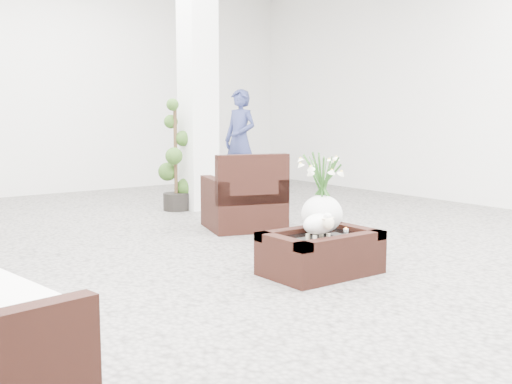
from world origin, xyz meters
TOP-DOWN VIEW (x-y plane):
  - ground at (0.00, 0.00)m, footprint 11.00×11.00m
  - column at (1.20, 2.80)m, footprint 0.40×0.40m
  - coffee_table at (0.19, -0.72)m, footprint 0.90×0.60m
  - sheep_figurine at (0.07, -0.82)m, footprint 0.28×0.23m
  - planter_narcissus at (0.29, -0.62)m, footprint 0.44×0.44m
  - tealight at (0.49, -0.70)m, footprint 0.04×0.04m
  - armchair at (0.85, 1.28)m, footprint 0.99×0.97m
  - topiary at (0.88, 2.86)m, footprint 0.38×0.38m
  - shopper at (2.79, 4.10)m, footprint 0.53×0.68m

SIDE VIEW (x-z plane):
  - ground at x=0.00m, z-range 0.00..0.00m
  - coffee_table at x=0.19m, z-range 0.00..0.31m
  - tealight at x=0.49m, z-range 0.31..0.34m
  - sheep_figurine at x=0.07m, z-range 0.31..0.52m
  - armchair at x=0.85m, z-range 0.00..0.85m
  - planter_narcissus at x=0.29m, z-range 0.31..1.11m
  - topiary at x=0.88m, z-range 0.00..1.43m
  - shopper at x=2.79m, z-range 0.00..1.65m
  - column at x=1.20m, z-range 0.00..3.50m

